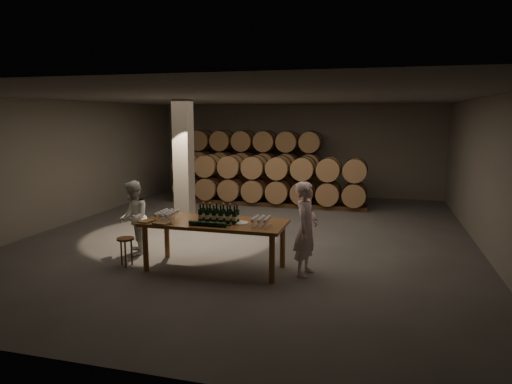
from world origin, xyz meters
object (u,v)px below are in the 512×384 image
(bottle_cluster, at_px, (219,216))
(notebook_near, at_px, (162,223))
(tasting_table, at_px, (215,227))
(stool, at_px, (126,243))
(plate, at_px, (240,223))
(person_woman, at_px, (133,218))
(person_man, at_px, (306,229))

(bottle_cluster, xyz_separation_m, notebook_near, (-0.92, -0.41, -0.11))
(tasting_table, xyz_separation_m, stool, (-1.68, -0.28, -0.35))
(tasting_table, distance_m, stool, 1.74)
(plate, relative_size, notebook_near, 1.10)
(notebook_near, bearing_deg, person_woman, 151.51)
(bottle_cluster, height_order, person_woman, person_woman)
(person_woman, bearing_deg, notebook_near, 24.73)
(bottle_cluster, distance_m, person_man, 1.58)
(bottle_cluster, distance_m, stool, 1.88)
(stool, relative_size, person_man, 0.32)
(tasting_table, xyz_separation_m, bottle_cluster, (0.10, -0.04, 0.23))
(tasting_table, distance_m, person_woman, 1.97)
(tasting_table, relative_size, stool, 4.80)
(tasting_table, bearing_deg, bottle_cluster, -22.18)
(tasting_table, relative_size, bottle_cluster, 3.53)
(notebook_near, xyz_separation_m, person_man, (2.49, 0.59, -0.08))
(plate, relative_size, person_man, 0.18)
(stool, bearing_deg, bottle_cluster, 7.64)
(plate, distance_m, person_man, 1.17)
(plate, distance_m, person_woman, 2.46)
(tasting_table, bearing_deg, notebook_near, -151.46)
(stool, bearing_deg, notebook_near, -11.46)
(notebook_near, height_order, person_man, person_man)
(tasting_table, height_order, stool, tasting_table)
(stool, bearing_deg, person_man, 7.11)
(plate, bearing_deg, person_woman, 169.54)
(person_man, bearing_deg, bottle_cluster, 107.31)
(stool, xyz_separation_m, person_woman, (-0.24, 0.71, 0.31))
(plate, height_order, stool, plate)
(notebook_near, distance_m, person_woman, 1.41)
(notebook_near, bearing_deg, person_man, 23.70)
(person_woman, bearing_deg, bottle_cluster, 50.52)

